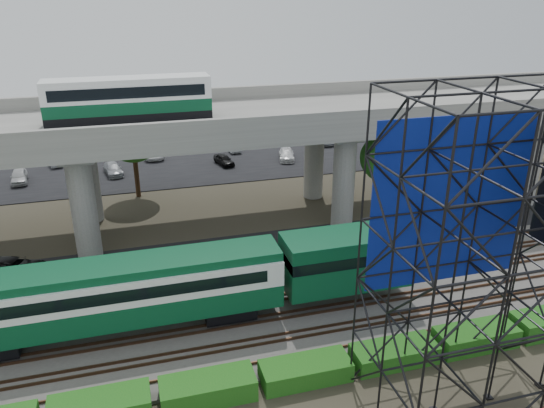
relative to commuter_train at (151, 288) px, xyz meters
name	(u,v)px	position (x,y,z in m)	size (l,w,h in m)	color
ground	(265,333)	(6.07, -2.00, -2.88)	(140.00, 140.00, 0.00)	#474233
ballast_bed	(256,312)	(6.07, 0.00, -2.78)	(90.00, 12.00, 0.20)	slate
service_road	(229,251)	(6.07, 8.50, -2.84)	(90.00, 5.00, 0.08)	black
parking_lot	(188,160)	(6.07, 32.00, -2.84)	(90.00, 18.00, 0.08)	black
harbor_water	(169,117)	(6.07, 54.00, -2.87)	(140.00, 40.00, 0.03)	#4A617A
rail_tracks	(256,310)	(6.07, 0.00, -2.60)	(90.00, 9.52, 0.16)	#472D1E
commuter_train	(151,288)	(0.00, 0.00, 0.00)	(29.30, 3.06, 4.30)	black
overpass	(206,128)	(5.62, 14.00, 5.33)	(80.00, 12.00, 12.40)	#9E9B93
scaffold_tower	(485,267)	(13.75, -9.98, 4.59)	(9.36, 6.36, 15.00)	black
hedge_strip	(306,370)	(7.07, -6.30, -2.32)	(34.60, 1.80, 1.20)	#135514
trees	(154,164)	(1.40, 14.17, 2.69)	(40.94, 16.94, 7.69)	#382314
suv	(15,268)	(-8.77, 8.71, -2.14)	(2.20, 4.76, 1.32)	black
parked_cars	(186,155)	(5.86, 31.67, -2.20)	(36.71, 9.61, 1.30)	#BABABA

